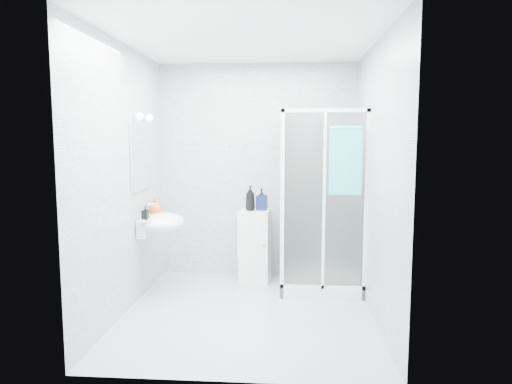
# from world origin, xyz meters

# --- Properties ---
(room) EXTENTS (2.40, 2.60, 2.60)m
(room) POSITION_xyz_m (0.00, 0.00, 1.30)
(room) COLOR silver
(room) RESTS_ON ground
(shower_enclosure) EXTENTS (0.90, 0.95, 2.00)m
(shower_enclosure) POSITION_xyz_m (0.67, 0.77, 0.45)
(shower_enclosure) COLOR white
(shower_enclosure) RESTS_ON ground
(wall_basin) EXTENTS (0.46, 0.56, 0.35)m
(wall_basin) POSITION_xyz_m (-0.99, 0.45, 0.80)
(wall_basin) COLOR white
(wall_basin) RESTS_ON ground
(mirror) EXTENTS (0.02, 0.60, 0.70)m
(mirror) POSITION_xyz_m (-1.19, 0.45, 1.50)
(mirror) COLOR white
(mirror) RESTS_ON room
(vanity_lights) EXTENTS (0.10, 0.40, 0.08)m
(vanity_lights) POSITION_xyz_m (-1.14, 0.45, 1.92)
(vanity_lights) COLOR silver
(vanity_lights) RESTS_ON room
(wall_hooks) EXTENTS (0.23, 0.06, 0.03)m
(wall_hooks) POSITION_xyz_m (-0.25, 1.26, 1.62)
(wall_hooks) COLOR silver
(wall_hooks) RESTS_ON room
(storage_cabinet) EXTENTS (0.39, 0.40, 0.86)m
(storage_cabinet) POSITION_xyz_m (-0.01, 1.03, 0.43)
(storage_cabinet) COLOR white
(storage_cabinet) RESTS_ON ground
(hand_towel) EXTENTS (0.33, 0.05, 0.69)m
(hand_towel) POSITION_xyz_m (0.95, 0.36, 1.49)
(hand_towel) COLOR #34C1C7
(hand_towel) RESTS_ON shower_enclosure
(shampoo_bottle_a) EXTENTS (0.11, 0.12, 0.30)m
(shampoo_bottle_a) POSITION_xyz_m (-0.06, 0.97, 1.01)
(shampoo_bottle_a) COLOR black
(shampoo_bottle_a) RESTS_ON storage_cabinet
(shampoo_bottle_b) EXTENTS (0.14, 0.14, 0.26)m
(shampoo_bottle_b) POSITION_xyz_m (0.07, 1.03, 0.99)
(shampoo_bottle_b) COLOR #0B1544
(shampoo_bottle_b) RESTS_ON storage_cabinet
(soap_dispenser_orange) EXTENTS (0.17, 0.17, 0.18)m
(soap_dispenser_orange) POSITION_xyz_m (-1.08, 0.56, 0.95)
(soap_dispenser_orange) COLOR #CC4D18
(soap_dispenser_orange) RESTS_ON wall_basin
(soap_dispenser_black) EXTENTS (0.07, 0.07, 0.14)m
(soap_dispenser_black) POSITION_xyz_m (-1.10, 0.28, 0.93)
(soap_dispenser_black) COLOR black
(soap_dispenser_black) RESTS_ON wall_basin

